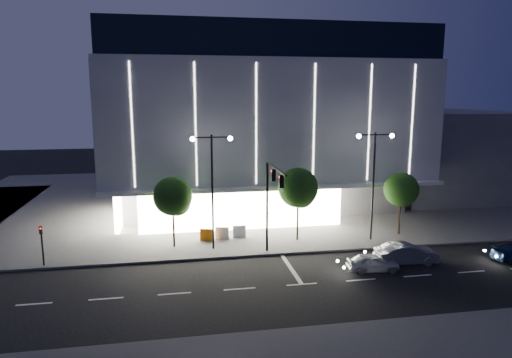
{
  "coord_description": "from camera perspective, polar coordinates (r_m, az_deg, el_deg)",
  "views": [
    {
      "loc": [
        -5.66,
        -27.94,
        11.87
      ],
      "look_at": [
        0.87,
        8.87,
        5.0
      ],
      "focal_mm": 32.0,
      "sensor_mm": 36.0,
      "label": 1
    }
  ],
  "objects": [
    {
      "name": "tree_left",
      "position": [
        35.83,
        -10.33,
        -2.39
      ],
      "size": [
        3.02,
        3.02,
        5.72
      ],
      "color": "black",
      "rests_on": "ground"
    },
    {
      "name": "annex_building",
      "position": [
        61.22,
        21.19,
        3.26
      ],
      "size": [
        16.0,
        20.0,
        10.0
      ],
      "primitive_type": "cube",
      "color": "#4C4C51",
      "rests_on": "ground"
    },
    {
      "name": "tree_mid",
      "position": [
        37.05,
        5.31,
        -1.37
      ],
      "size": [
        3.25,
        3.25,
        6.15
      ],
      "color": "black",
      "rests_on": "ground"
    },
    {
      "name": "museum",
      "position": [
        51.05,
        -0.31,
        7.5
      ],
      "size": [
        30.0,
        25.8,
        18.0
      ],
      "color": "#4C4C51",
      "rests_on": "ground"
    },
    {
      "name": "ground",
      "position": [
        30.88,
        1.31,
        -12.19
      ],
      "size": [
        160.0,
        160.0,
        0.0
      ],
      "primitive_type": "plane",
      "color": "black",
      "rests_on": "ground"
    },
    {
      "name": "sidewalk_museum",
      "position": [
        54.32,
        1.5,
        -2.13
      ],
      "size": [
        70.0,
        40.0,
        0.15
      ],
      "primitive_type": "cube",
      "color": "#474747",
      "rests_on": "ground"
    },
    {
      "name": "barrier_c",
      "position": [
        37.72,
        -6.16,
        -6.96
      ],
      "size": [
        1.13,
        0.54,
        1.0
      ],
      "primitive_type": "cube",
      "rotation": [
        0.0,
        0.0,
        -0.28
      ],
      "color": "orange",
      "rests_on": "sidewalk_museum"
    },
    {
      "name": "ped_signal_far",
      "position": [
        35.2,
        -25.19,
        -7.08
      ],
      "size": [
        0.22,
        0.24,
        3.0
      ],
      "color": "black",
      "rests_on": "ground"
    },
    {
      "name": "street_lamp_east",
      "position": [
        37.84,
        14.52,
        1.09
      ],
      "size": [
        3.16,
        0.36,
        9.0
      ],
      "color": "black",
      "rests_on": "ground"
    },
    {
      "name": "car_second",
      "position": [
        34.67,
        18.32,
        -8.85
      ],
      "size": [
        4.58,
        1.77,
        1.49
      ],
      "primitive_type": "imported",
      "rotation": [
        0.0,
        0.0,
        1.53
      ],
      "color": "#9A9EA1",
      "rests_on": "ground"
    },
    {
      "name": "car_lead",
      "position": [
        32.66,
        14.43,
        -10.1
      ],
      "size": [
        3.71,
        1.83,
        1.22
      ],
      "primitive_type": "imported",
      "rotation": [
        0.0,
        0.0,
        1.46
      ],
      "color": "#A1A3A9",
      "rests_on": "ground"
    },
    {
      "name": "barrier_d",
      "position": [
        38.09,
        -4.25,
        -6.75
      ],
      "size": [
        1.13,
        0.46,
        1.0
      ],
      "primitive_type": "cube",
      "rotation": [
        0.0,
        0.0,
        -0.2
      ],
      "color": "white",
      "rests_on": "sidewalk_museum"
    },
    {
      "name": "barrier_b",
      "position": [
        38.47,
        -2.11,
        -6.55
      ],
      "size": [
        1.11,
        0.32,
        1.0
      ],
      "primitive_type": "cube",
      "rotation": [
        0.0,
        0.0,
        -0.06
      ],
      "color": "silver",
      "rests_on": "sidewalk_museum"
    },
    {
      "name": "tree_right",
      "position": [
        40.44,
        17.7,
        -1.48
      ],
      "size": [
        2.91,
        2.91,
        5.51
      ],
      "color": "black",
      "rests_on": "ground"
    },
    {
      "name": "traffic_mast",
      "position": [
        32.7,
        1.91,
        -1.67
      ],
      "size": [
        0.33,
        5.89,
        7.07
      ],
      "color": "black",
      "rests_on": "ground"
    },
    {
      "name": "street_lamp_west",
      "position": [
        34.55,
        -5.5,
        0.51
      ],
      "size": [
        3.16,
        0.36,
        9.0
      ],
      "color": "black",
      "rests_on": "ground"
    }
  ]
}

